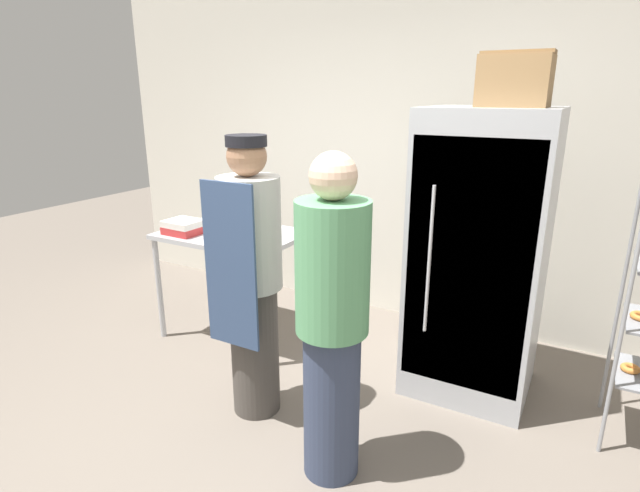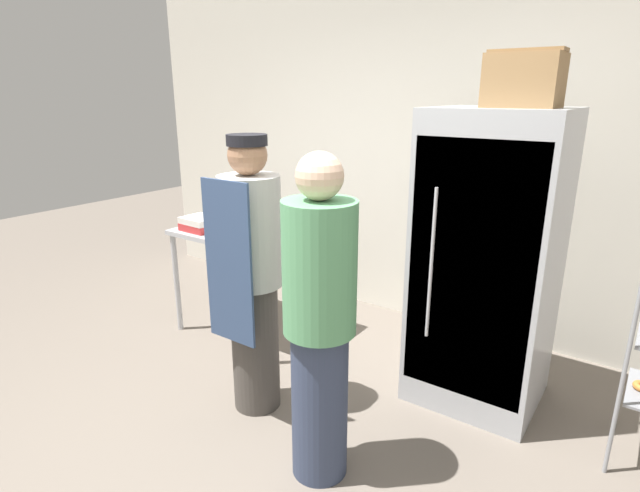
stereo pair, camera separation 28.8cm
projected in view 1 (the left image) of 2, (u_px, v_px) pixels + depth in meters
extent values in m
plane|color=#6B6056|center=(267.00, 489.00, 2.50)|extent=(14.00, 14.00, 0.00)
cube|color=silver|center=(429.00, 140.00, 4.05)|extent=(6.40, 0.12, 3.07)
cube|color=#ADAFB5|center=(479.00, 257.00, 3.15)|extent=(0.77, 0.71, 1.83)
cube|color=#93959B|center=(466.00, 270.00, 2.86)|extent=(0.71, 0.02, 1.50)
cylinder|color=silver|center=(429.00, 261.00, 2.92)|extent=(0.02, 0.02, 0.90)
cylinder|color=#93969B|center=(628.00, 301.00, 2.50)|extent=(0.02, 0.02, 1.81)
cylinder|color=#93969B|center=(625.00, 273.00, 2.89)|extent=(0.02, 0.02, 1.81)
torus|color=orange|center=(630.00, 368.00, 2.80)|extent=(0.10, 0.10, 0.03)
cube|color=#ADAFB5|center=(232.00, 235.00, 3.88)|extent=(1.07, 0.75, 0.04)
cylinder|color=#ADAFB5|center=(159.00, 289.00, 3.96)|extent=(0.04, 0.04, 0.83)
cylinder|color=#ADAFB5|center=(261.00, 314.00, 3.51)|extent=(0.04, 0.04, 0.83)
cylinder|color=#ADAFB5|center=(215.00, 265.00, 4.52)|extent=(0.04, 0.04, 0.83)
cylinder|color=#ADAFB5|center=(308.00, 284.00, 4.06)|extent=(0.04, 0.04, 0.83)
cube|color=silver|center=(249.00, 236.00, 3.70)|extent=(0.25, 0.19, 0.05)
cube|color=silver|center=(257.00, 218.00, 3.74)|extent=(0.24, 0.01, 0.19)
torus|color=#669EC6|center=(240.00, 231.00, 3.68)|extent=(0.09, 0.09, 0.03)
torus|color=#669EC6|center=(246.00, 232.00, 3.66)|extent=(0.09, 0.09, 0.03)
torus|color=#669EC6|center=(253.00, 233.00, 3.63)|extent=(0.09, 0.09, 0.03)
torus|color=#669EC6|center=(245.00, 229.00, 3.74)|extent=(0.09, 0.09, 0.03)
torus|color=#669EC6|center=(252.00, 230.00, 3.72)|extent=(0.09, 0.09, 0.03)
torus|color=#669EC6|center=(259.00, 231.00, 3.69)|extent=(0.09, 0.09, 0.03)
cylinder|color=black|center=(222.00, 221.00, 4.06)|extent=(0.14, 0.14, 0.09)
cylinder|color=#B2BCC1|center=(221.00, 205.00, 4.02)|extent=(0.11, 0.11, 0.18)
cylinder|color=black|center=(221.00, 193.00, 3.99)|extent=(0.11, 0.11, 0.02)
cube|color=#B72D2D|center=(184.00, 230.00, 3.84)|extent=(0.27, 0.24, 0.06)
cube|color=silver|center=(183.00, 223.00, 3.83)|extent=(0.28, 0.24, 0.05)
cube|color=#937047|center=(515.00, 81.00, 2.72)|extent=(0.37, 0.29, 0.27)
cube|color=olive|center=(518.00, 52.00, 2.68)|extent=(0.38, 0.15, 0.02)
cylinder|color=#47423D|center=(255.00, 349.00, 3.04)|extent=(0.29, 0.29, 0.82)
cylinder|color=beige|center=(250.00, 234.00, 2.82)|extent=(0.36, 0.36, 0.65)
sphere|color=#9E7051|center=(247.00, 156.00, 2.70)|extent=(0.22, 0.22, 0.22)
cube|color=#33476B|center=(230.00, 267.00, 2.71)|extent=(0.34, 0.02, 0.93)
cylinder|color=black|center=(246.00, 141.00, 2.67)|extent=(0.23, 0.23, 0.06)
cylinder|color=#333D56|center=(331.00, 402.00, 2.52)|extent=(0.29, 0.29, 0.81)
cylinder|color=#569966|center=(333.00, 268.00, 2.31)|extent=(0.35, 0.35, 0.64)
sphere|color=beige|center=(333.00, 176.00, 2.18)|extent=(0.22, 0.22, 0.22)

